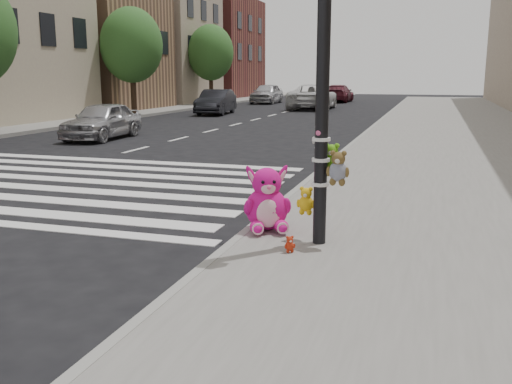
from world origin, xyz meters
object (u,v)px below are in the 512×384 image
at_px(red_teddy, 290,244).
at_px(car_white_near, 313,97).
at_px(car_dark_far, 216,102).
at_px(signal_pole, 324,111).
at_px(car_silver_far, 102,121).
at_px(pink_bunny, 267,203).

distance_m(red_teddy, car_white_near, 30.21).
bearing_deg(car_white_near, car_dark_far, 52.91).
relative_size(signal_pole, car_dark_far, 0.97).
relative_size(car_silver_far, car_white_near, 0.67).
bearing_deg(car_silver_far, car_white_near, 76.21).
bearing_deg(red_teddy, car_dark_far, 81.24).
bearing_deg(pink_bunny, car_white_near, 76.53).
bearing_deg(car_silver_far, red_teddy, -52.62).
distance_m(car_dark_far, car_white_near, 7.42).
bearing_deg(signal_pole, red_teddy, -118.74).
bearing_deg(signal_pole, car_dark_far, 114.14).
bearing_deg(pink_bunny, signal_pole, -47.77).
xyz_separation_m(pink_bunny, car_silver_far, (-8.82, 10.08, 0.13)).
height_order(red_teddy, car_silver_far, car_silver_far).
relative_size(signal_pole, car_silver_far, 1.07).
xyz_separation_m(pink_bunny, car_white_near, (-5.31, 28.77, 0.27)).
xyz_separation_m(car_silver_far, car_dark_far, (-0.67, 12.57, 0.05)).
bearing_deg(red_teddy, car_silver_far, 98.67).
xyz_separation_m(car_silver_far, car_white_near, (3.51, 18.69, 0.14)).
height_order(signal_pole, car_dark_far, signal_pole).
xyz_separation_m(signal_pole, pink_bunny, (-0.81, 0.36, -1.27)).
bearing_deg(pink_bunny, red_teddy, -82.41).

